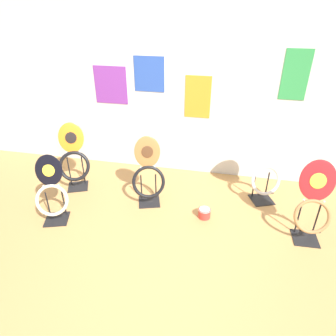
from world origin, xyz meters
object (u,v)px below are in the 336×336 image
(toilet_seat_display_woodgrain, at_px, (148,175))
(toilet_seat_display_orange_sun, at_px, (74,159))
(toilet_seat_display_crimson_swirl, at_px, (314,204))
(paint_can, at_px, (204,213))
(toilet_seat_display_jazz_black, at_px, (52,194))
(toilet_seat_display_white_plain, at_px, (266,173))

(toilet_seat_display_woodgrain, relative_size, toilet_seat_display_orange_sun, 0.96)
(toilet_seat_display_crimson_swirl, relative_size, paint_can, 6.00)
(toilet_seat_display_woodgrain, xyz_separation_m, toilet_seat_display_jazz_black, (-1.03, -0.61, -0.04))
(toilet_seat_display_woodgrain, bearing_deg, toilet_seat_display_crimson_swirl, -8.74)
(toilet_seat_display_orange_sun, relative_size, toilet_seat_display_white_plain, 0.99)
(toilet_seat_display_woodgrain, height_order, toilet_seat_display_white_plain, toilet_seat_display_white_plain)
(toilet_seat_display_woodgrain, height_order, toilet_seat_display_orange_sun, toilet_seat_display_orange_sun)
(toilet_seat_display_jazz_black, xyz_separation_m, toilet_seat_display_orange_sun, (-0.09, 0.75, 0.08))
(toilet_seat_display_crimson_swirl, distance_m, toilet_seat_display_woodgrain, 1.97)
(toilet_seat_display_woodgrain, relative_size, toilet_seat_display_jazz_black, 1.08)
(toilet_seat_display_jazz_black, bearing_deg, toilet_seat_display_orange_sun, 97.00)
(toilet_seat_display_jazz_black, xyz_separation_m, paint_can, (1.80, 0.42, -0.30))
(toilet_seat_display_white_plain, height_order, paint_can, toilet_seat_display_white_plain)
(toilet_seat_display_woodgrain, relative_size, paint_can, 5.70)
(toilet_seat_display_white_plain, bearing_deg, toilet_seat_display_crimson_swirl, -55.72)
(toilet_seat_display_white_plain, xyz_separation_m, paint_can, (-0.72, -0.54, -0.36))
(toilet_seat_display_woodgrain, xyz_separation_m, toilet_seat_display_orange_sun, (-1.12, 0.15, 0.03))
(toilet_seat_display_crimson_swirl, xyz_separation_m, toilet_seat_display_orange_sun, (-3.06, 0.44, -0.02))
(toilet_seat_display_crimson_swirl, height_order, toilet_seat_display_white_plain, same)
(toilet_seat_display_crimson_swirl, distance_m, paint_can, 1.25)
(toilet_seat_display_orange_sun, height_order, paint_can, toilet_seat_display_orange_sun)
(paint_can, bearing_deg, toilet_seat_display_orange_sun, 170.09)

